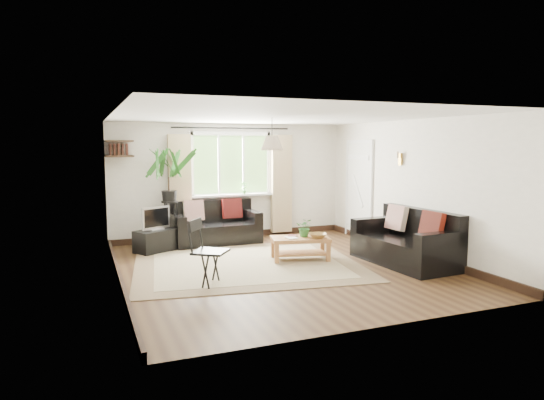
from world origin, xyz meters
name	(u,v)px	position (x,y,z in m)	size (l,w,h in m)	color
floor	(281,267)	(0.00, 0.00, 0.00)	(5.50, 5.50, 0.00)	#311D10
ceiling	(281,116)	(0.00, 0.00, 2.40)	(5.50, 5.50, 0.00)	white
wall_back	(231,181)	(0.00, 2.75, 1.20)	(5.00, 0.02, 2.40)	white
wall_front	(382,218)	(0.00, -2.75, 1.20)	(5.00, 0.02, 2.40)	white
wall_left	(115,200)	(-2.50, 0.00, 1.20)	(0.02, 5.50, 2.40)	white
wall_right	(412,188)	(2.50, 0.00, 1.20)	(0.02, 5.50, 2.40)	white
rug	(247,264)	(-0.45, 0.39, 0.01)	(3.60, 3.08, 0.02)	beige
window	(231,164)	(0.00, 2.71, 1.55)	(2.50, 0.16, 2.16)	white
door	(359,191)	(2.47, 1.70, 1.00)	(0.06, 0.96, 2.06)	silver
corner_shelf	(119,149)	(-2.25, 2.50, 1.89)	(0.50, 0.50, 0.34)	black
pendant_lamp	(272,139)	(0.00, 0.40, 2.05)	(0.36, 0.36, 0.54)	beige
wall_sconce	(399,157)	(2.43, 0.30, 1.74)	(0.12, 0.12, 0.28)	beige
sofa_back	(216,223)	(-0.47, 2.26, 0.40)	(1.71, 0.85, 0.80)	black
sofa_right	(404,238)	(1.99, -0.52, 0.43)	(0.91, 1.81, 0.85)	black
coffee_table	(300,249)	(0.49, 0.34, 0.20)	(0.97, 0.53, 0.40)	olive
table_plant	(305,228)	(0.59, 0.36, 0.56)	(0.28, 0.25, 0.31)	#2F6C2B
bowl	(318,236)	(0.75, 0.19, 0.44)	(0.31, 0.31, 0.08)	olive
book_a	(287,238)	(0.23, 0.31, 0.41)	(0.17, 0.23, 0.02)	white
book_b	(288,236)	(0.33, 0.49, 0.41)	(0.15, 0.20, 0.02)	#5A2724
tv_stand	(156,241)	(-1.69, 1.91, 0.20)	(0.76, 0.43, 0.41)	black
tv	(156,218)	(-1.69, 1.91, 0.63)	(0.58, 0.19, 0.45)	#A5A5AA
palm_stand	(169,197)	(-1.37, 2.32, 0.95)	(0.74, 0.74, 1.91)	black
folding_chair	(210,253)	(-1.30, -0.55, 0.46)	(0.48, 0.48, 0.93)	black
sill_plant	(244,188)	(0.25, 2.63, 1.06)	(0.14, 0.10, 0.27)	#2D6023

